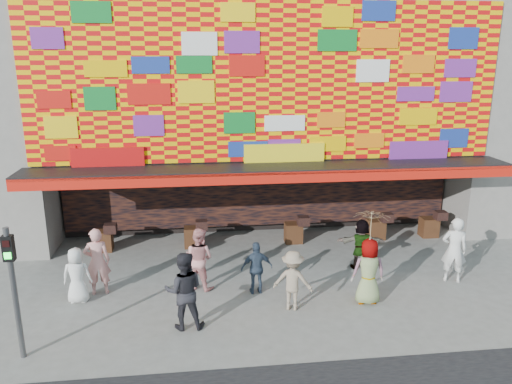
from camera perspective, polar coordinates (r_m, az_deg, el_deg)
ground at (r=13.45m, az=3.84°, el=-12.97°), size 90.00×90.00×0.00m
shop_building at (r=19.96m, az=-0.32°, el=12.11°), size 15.20×9.40×10.00m
signal_left at (r=11.75m, az=-26.05°, el=-8.91°), size 0.22×0.20×3.00m
ped_a at (r=14.17m, az=-19.79°, el=-8.95°), size 0.75×0.50×1.52m
ped_b at (r=14.38m, az=-17.69°, el=-7.57°), size 0.76×0.57×1.90m
ped_c at (r=12.22m, az=-8.22°, el=-11.09°), size 0.96×0.76×1.93m
ped_d at (r=13.03m, az=4.22°, el=-10.04°), size 1.17×0.90×1.59m
ped_e at (r=13.82m, az=0.09°, el=-8.67°), size 0.90×0.43×1.49m
ped_f at (r=15.71m, az=11.95°, el=-5.83°), size 1.51×0.67×1.57m
ped_g at (r=13.58m, az=12.73°, el=-8.86°), size 0.90×0.62×1.79m
ped_h at (r=15.53m, az=21.71°, el=-6.16°), size 0.82×0.68×1.94m
ped_i at (r=14.16m, az=-6.52°, el=-7.54°), size 1.09×1.03×1.78m
parasol at (r=13.13m, az=13.05°, el=-3.94°), size 1.11×1.12×1.80m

